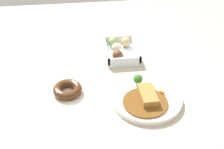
# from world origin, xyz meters

# --- Properties ---
(ground_plane) EXTENTS (1.60, 1.60, 0.00)m
(ground_plane) POSITION_xyz_m (0.00, 0.00, 0.00)
(ground_plane) COLOR #B2A893
(curry_plate) EXTENTS (0.24, 0.24, 0.07)m
(curry_plate) POSITION_xyz_m (0.12, 0.10, 0.01)
(curry_plate) COLOR white
(curry_plate) RESTS_ON ground_plane
(donut_box) EXTENTS (0.19, 0.14, 0.06)m
(donut_box) POSITION_xyz_m (-0.19, 0.05, 0.02)
(donut_box) COLOR silver
(donut_box) RESTS_ON ground_plane
(chocolate_ring_donut) EXTENTS (0.15, 0.15, 0.03)m
(chocolate_ring_donut) POSITION_xyz_m (0.04, -0.17, 0.02)
(chocolate_ring_donut) COLOR white
(chocolate_ring_donut) RESTS_ON ground_plane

